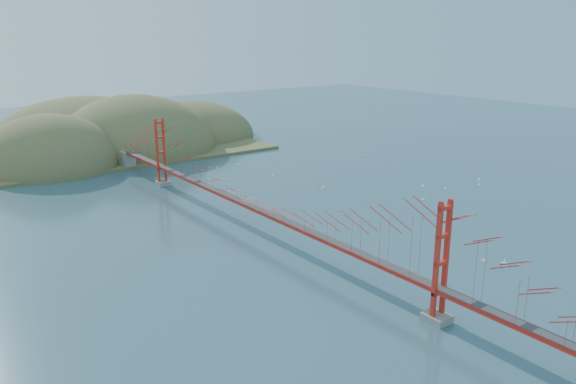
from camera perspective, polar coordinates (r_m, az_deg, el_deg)
ground at (r=75.43m, az=-3.12°, el=-4.07°), size 320.00×320.00×0.00m
bridge at (r=73.48m, az=-3.28°, el=1.11°), size 2.20×94.40×12.00m
far_headlands at (r=136.70m, az=-18.43°, el=4.24°), size 84.00×58.00×25.00m
sailboat_17 at (r=122.46m, az=7.60°, el=3.71°), size 0.62×0.55×0.70m
sailboat_1 at (r=95.39m, az=2.74°, el=0.32°), size 0.54×0.54×0.57m
sailboat_14 at (r=96.25m, az=3.57°, el=0.46°), size 0.65×0.65×0.68m
sailboat_8 at (r=111.99m, az=10.86°, el=2.41°), size 0.60×0.60×0.62m
sailboat_9 at (r=100.19m, az=13.57°, el=0.66°), size 0.63×0.63×0.70m
sailboat_3 at (r=104.46m, az=-1.54°, el=1.72°), size 0.53×0.49×0.60m
sailboat_5 at (r=103.70m, az=18.87°, el=0.76°), size 0.57×0.63×0.72m
sailboat_16 at (r=82.86m, az=5.63°, el=-2.17°), size 0.52×0.52×0.55m
sailboat_2 at (r=91.87m, az=13.57°, el=-0.72°), size 0.65×0.65×0.69m
sailboat_12 at (r=111.12m, az=-7.21°, el=2.47°), size 0.56×0.48×0.64m
sailboat_6 at (r=69.98m, az=21.11°, el=-6.67°), size 0.68×0.68×0.71m
sailboat_11 at (r=106.67m, az=18.84°, el=1.17°), size 0.62×0.62×0.70m
sailboat_4 at (r=99.24m, az=15.70°, el=0.36°), size 0.59×0.59×0.62m
sailboat_7 at (r=113.60m, az=-5.06°, el=2.83°), size 0.61×0.61×0.69m
sailboat_10 at (r=69.89m, az=19.25°, el=-6.51°), size 0.48×0.55×0.63m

